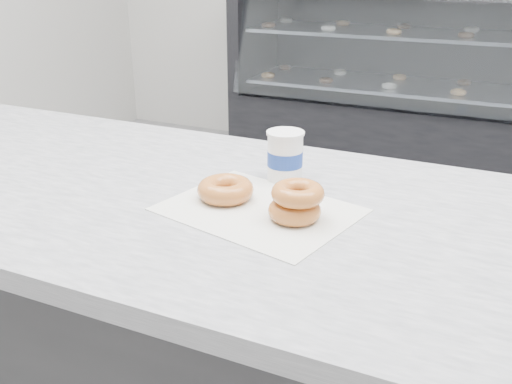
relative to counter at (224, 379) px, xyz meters
The scene contains 7 objects.
ground 0.75m from the counter, 90.00° to the left, with size 5.00×5.00×0.00m, color gray.
counter is the anchor object (origin of this frame).
display_case 2.72m from the counter, 90.00° to the left, with size 2.40×0.74×1.25m.
wax_paper 0.46m from the counter, 12.10° to the right, with size 0.34×0.26×0.00m, color silver.
donut_single 0.47m from the counter, ahead, with size 0.11×0.11×0.04m, color orange.
donut_stack 0.51m from the counter, ahead, with size 0.13×0.13×0.07m.
coffee_cup 0.53m from the counter, 61.09° to the left, with size 0.08×0.08×0.11m.
Camera 1 is at (0.50, -1.50, 1.34)m, focal length 40.00 mm.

